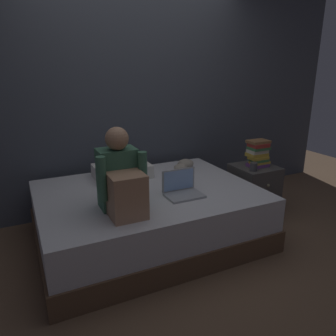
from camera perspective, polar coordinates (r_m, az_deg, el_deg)
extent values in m
plane|color=brown|center=(3.04, 2.39, -14.02)|extent=(8.00, 8.00, 0.00)
cube|color=#424751|center=(3.71, -6.33, 13.63)|extent=(5.60, 0.10, 2.70)
cube|color=brown|center=(3.16, -3.46, -10.70)|extent=(2.00, 1.50, 0.20)
cube|color=silver|center=(3.05, -3.55, -6.49)|extent=(1.96, 1.46, 0.30)
cube|color=#474442|center=(3.76, 14.89, -3.67)|extent=(0.44, 0.44, 0.55)
sphere|color=gray|center=(3.56, 17.31, -2.98)|extent=(0.04, 0.04, 0.04)
cube|color=#38664C|center=(2.58, -8.90, -1.79)|extent=(0.30, 0.20, 0.48)
sphere|color=#A87C5E|center=(2.47, -9.04, 5.15)|extent=(0.18, 0.18, 0.18)
cube|color=#A87C5E|center=(2.41, -7.27, -4.91)|extent=(0.26, 0.24, 0.34)
cylinder|color=#38664C|center=(2.40, -11.63, -1.95)|extent=(0.07, 0.07, 0.34)
cylinder|color=#38664C|center=(2.49, -4.49, -0.93)|extent=(0.07, 0.07, 0.34)
cube|color=#9EA0A5|center=(2.82, 2.91, -4.89)|extent=(0.32, 0.22, 0.02)
cube|color=#9EA0A5|center=(2.88, 1.85, -2.09)|extent=(0.32, 0.01, 0.20)
cube|color=#8CB2EA|center=(2.87, 1.93, -2.14)|extent=(0.29, 0.00, 0.18)
cube|color=silver|center=(3.34, -8.12, -0.50)|extent=(0.56, 0.36, 0.13)
cube|color=#703D84|center=(3.66, 15.58, 0.53)|extent=(0.22, 0.15, 0.04)
cube|color=gold|center=(3.66, 15.91, 0.97)|extent=(0.21, 0.12, 0.03)
cube|color=#387042|center=(3.65, 15.72, 1.39)|extent=(0.18, 0.14, 0.03)
cube|color=gold|center=(3.63, 15.70, 1.75)|extent=(0.20, 0.12, 0.03)
cube|color=gold|center=(3.63, 15.46, 2.34)|extent=(0.21, 0.15, 0.04)
cube|color=beige|center=(3.62, 15.56, 2.91)|extent=(0.20, 0.14, 0.04)
cube|color=#387042|center=(3.61, 15.78, 3.42)|extent=(0.21, 0.15, 0.03)
cube|color=#9E2D28|center=(3.60, 15.74, 3.95)|extent=(0.19, 0.15, 0.04)
cube|color=brown|center=(3.60, 15.71, 4.52)|extent=(0.22, 0.16, 0.03)
cylinder|color=#3D3D42|center=(3.49, 14.92, 0.23)|extent=(0.08, 0.08, 0.09)
ellipsoid|color=gray|center=(3.60, 3.12, 0.76)|extent=(0.19, 0.16, 0.10)
ellipsoid|color=gray|center=(3.49, 2.23, 0.07)|extent=(0.15, 0.13, 0.08)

